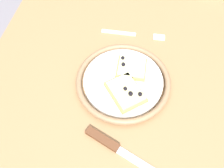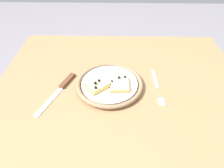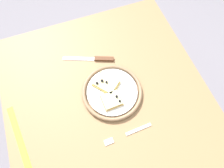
% 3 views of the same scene
% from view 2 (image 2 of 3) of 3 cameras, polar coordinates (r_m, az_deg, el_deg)
% --- Properties ---
extents(dining_table, '(1.00, 0.87, 0.71)m').
position_cam_2_polar(dining_table, '(0.79, 2.56, -6.10)').
color(dining_table, '#936D47').
rests_on(dining_table, ground_plane).
extents(plate, '(0.26, 0.26, 0.02)m').
position_cam_2_polar(plate, '(0.75, -0.73, 0.03)').
color(plate, white).
rests_on(plate, dining_table).
extents(pizza_slice_near, '(0.08, 0.08, 0.03)m').
position_cam_2_polar(pizza_slice_near, '(0.73, 2.35, -0.02)').
color(pizza_slice_near, tan).
rests_on(pizza_slice_near, plate).
extents(pizza_slice_far, '(0.13, 0.12, 0.03)m').
position_cam_2_polar(pizza_slice_far, '(0.73, -3.93, 0.21)').
color(pizza_slice_far, tan).
rests_on(pizza_slice_far, plate).
extents(knife, '(0.11, 0.23, 0.01)m').
position_cam_2_polar(knife, '(0.78, -14.36, -0.55)').
color(knife, silver).
rests_on(knife, dining_table).
extents(fork, '(0.02, 0.20, 0.00)m').
position_cam_2_polar(fork, '(0.77, 13.27, -0.80)').
color(fork, silver).
rests_on(fork, dining_table).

